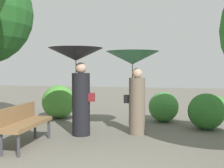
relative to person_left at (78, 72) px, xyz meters
name	(u,v)px	position (x,y,z in m)	size (l,w,h in m)	color
person_left	(78,72)	(0.00, 0.00, 0.00)	(1.29, 1.29, 2.08)	black
person_right	(134,72)	(1.28, 0.40, -0.01)	(1.28, 1.28, 2.01)	#6B5B4C
park_bench	(24,121)	(-0.76, -1.14, -1.01)	(0.55, 1.52, 0.83)	#38383D
bush_path_left	(59,102)	(-1.36, 1.96, -0.99)	(1.06, 1.06, 1.06)	#4C9338
bush_path_right	(163,107)	(1.95, 2.11, -1.07)	(0.89, 0.89, 0.89)	#428C3D
bush_behind_bench	(206,111)	(3.07, 1.29, -1.04)	(0.95, 0.95, 0.95)	#2D6B28
bush_far_side	(214,107)	(3.52, 2.99, -1.14)	(0.75, 0.75, 0.75)	#387F33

